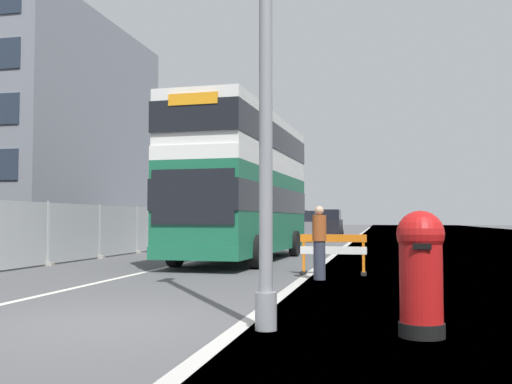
# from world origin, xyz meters

# --- Properties ---
(ground) EXTENTS (140.00, 280.00, 0.10)m
(ground) POSITION_xyz_m (0.53, 0.11, -0.05)
(ground) COLOR #4C4C4F
(double_decker_bus) EXTENTS (3.18, 10.25, 5.09)m
(double_decker_bus) POSITION_xyz_m (-0.97, 12.32, 2.71)
(double_decker_bus) COLOR #196042
(double_decker_bus) RESTS_ON ground
(lamppost_foreground) EXTENTS (0.29, 0.70, 9.09)m
(lamppost_foreground) POSITION_xyz_m (2.27, 0.04, 4.30)
(lamppost_foreground) COLOR gray
(lamppost_foreground) RESTS_ON ground
(red_pillar_postbox) EXTENTS (0.59, 0.59, 1.57)m
(red_pillar_postbox) POSITION_xyz_m (4.25, 0.02, 0.86)
(red_pillar_postbox) COLOR black
(red_pillar_postbox) RESTS_ON ground
(roadworks_barrier) EXTENTS (1.74, 0.52, 1.06)m
(roadworks_barrier) POSITION_xyz_m (2.54, 7.85, 0.66)
(roadworks_barrier) COLOR orange
(roadworks_barrier) RESTS_ON ground
(construction_site_fence) EXTENTS (0.44, 13.80, 2.04)m
(construction_site_fence) POSITION_xyz_m (-6.50, 12.27, 0.97)
(construction_site_fence) COLOR #A8AAAD
(construction_site_fence) RESTS_ON ground
(car_oncoming_near) EXTENTS (1.91, 4.57, 2.00)m
(car_oncoming_near) POSITION_xyz_m (-1.19, 30.79, 0.94)
(car_oncoming_near) COLOR slate
(car_oncoming_near) RESTS_ON ground
(car_receding_mid) EXTENTS (2.10, 4.37, 2.23)m
(car_receding_mid) POSITION_xyz_m (-0.31, 39.55, 1.04)
(car_receding_mid) COLOR black
(car_receding_mid) RESTS_ON ground
(car_receding_far) EXTENTS (1.97, 4.51, 2.33)m
(car_receding_far) POSITION_xyz_m (-4.14, 48.31, 1.09)
(car_receding_far) COLOR navy
(car_receding_far) RESTS_ON ground
(car_far_side) EXTENTS (1.92, 3.96, 2.16)m
(car_far_side) POSITION_xyz_m (-3.82, 57.43, 1.01)
(car_far_side) COLOR gray
(car_far_side) RESTS_ON ground
(bare_tree_far_verge_near) EXTENTS (3.29, 2.81, 4.81)m
(bare_tree_far_verge_near) POSITION_xyz_m (-11.73, 37.71, 2.39)
(bare_tree_far_verge_near) COLOR #4C3D2D
(bare_tree_far_verge_near) RESTS_ON ground
(pedestrian_at_kerb) EXTENTS (0.34, 0.34, 1.78)m
(pedestrian_at_kerb) POSITION_xyz_m (2.31, 6.47, 0.90)
(pedestrian_at_kerb) COLOR #2D3342
(pedestrian_at_kerb) RESTS_ON ground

